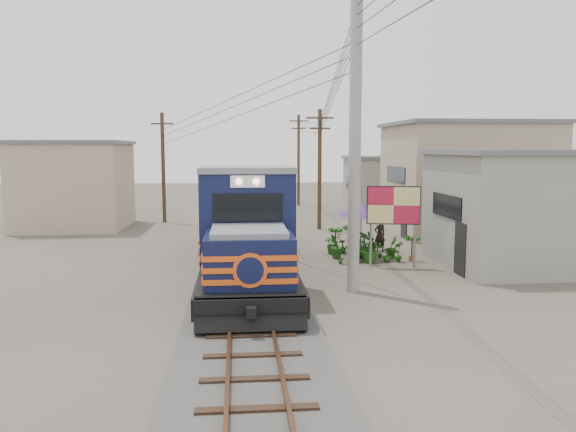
{
  "coord_description": "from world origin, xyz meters",
  "views": [
    {
      "loc": [
        -0.31,
        -18.5,
        4.74
      ],
      "look_at": [
        1.6,
        2.48,
        2.2
      ],
      "focal_mm": 35.0,
      "sensor_mm": 36.0,
      "label": 1
    }
  ],
  "objects": [
    {
      "name": "wooden_pole_far",
      "position": [
        4.8,
        28.0,
        3.93
      ],
      "size": [
        1.6,
        0.24,
        7.5
      ],
      "color": "#4C3826",
      "rests_on": "ground"
    },
    {
      "name": "shophouse_left",
      "position": [
        -10.0,
        16.0,
        2.61
      ],
      "size": [
        6.3,
        6.3,
        5.2
      ],
      "color": "tan",
      "rests_on": "ground"
    },
    {
      "name": "locomotive",
      "position": [
        0.0,
        3.08,
        1.75
      ],
      "size": [
        2.99,
        16.26,
        4.03
      ],
      "color": "black",
      "rests_on": "ground"
    },
    {
      "name": "shophouse_mid",
      "position": [
        12.5,
        12.0,
        3.11
      ],
      "size": [
        8.4,
        7.35,
        6.2
      ],
      "color": "tan",
      "rests_on": "ground"
    },
    {
      "name": "ballast",
      "position": [
        0.0,
        10.0,
        0.08
      ],
      "size": [
        3.6,
        70.0,
        0.16
      ],
      "primitive_type": "cube",
      "color": "#595651",
      "rests_on": "ground"
    },
    {
      "name": "power_lines",
      "position": [
        -0.14,
        8.49,
        7.56
      ],
      "size": [
        9.65,
        19.0,
        3.3
      ],
      "color": "black",
      "rests_on": "ground"
    },
    {
      "name": "wooden_pole_mid",
      "position": [
        4.5,
        14.0,
        3.68
      ],
      "size": [
        1.6,
        0.24,
        7.0
      ],
      "color": "#4C3826",
      "rests_on": "ground"
    },
    {
      "name": "ground",
      "position": [
        0.0,
        0.0,
        0.0
      ],
      "size": [
        120.0,
        120.0,
        0.0
      ],
      "primitive_type": "plane",
      "color": "#473F35",
      "rests_on": "ground"
    },
    {
      "name": "wooden_pole_left",
      "position": [
        -5.0,
        18.0,
        3.68
      ],
      "size": [
        1.6,
        0.24,
        7.0
      ],
      "color": "#4C3826",
      "rests_on": "ground"
    },
    {
      "name": "track",
      "position": [
        0.0,
        10.0,
        0.26
      ],
      "size": [
        1.15,
        70.0,
        0.12
      ],
      "color": "#51331E",
      "rests_on": "ground"
    },
    {
      "name": "shophouse_back",
      "position": [
        11.0,
        22.0,
        2.11
      ],
      "size": [
        6.3,
        6.3,
        4.2
      ],
      "color": "gray",
      "rests_on": "ground"
    },
    {
      "name": "vendor",
      "position": [
        6.23,
        6.58,
        0.78
      ],
      "size": [
        0.66,
        0.53,
        1.57
      ],
      "primitive_type": "imported",
      "rotation": [
        0.0,
        0.0,
        3.44
      ],
      "color": "black",
      "rests_on": "ground"
    },
    {
      "name": "billboard",
      "position": [
        5.87,
        3.18,
        2.41
      ],
      "size": [
        2.09,
        0.58,
        3.27
      ],
      "rotation": [
        0.0,
        0.0,
        -0.22
      ],
      "color": "#99999E",
      "rests_on": "ground"
    },
    {
      "name": "shophouse_front",
      "position": [
        11.5,
        3.0,
        2.36
      ],
      "size": [
        7.35,
        6.3,
        4.7
      ],
      "color": "gray",
      "rests_on": "ground"
    },
    {
      "name": "market_umbrella",
      "position": [
        5.05,
        5.3,
        2.1
      ],
      "size": [
        2.49,
        2.49,
        2.38
      ],
      "rotation": [
        0.0,
        0.0,
        0.16
      ],
      "color": "black",
      "rests_on": "ground"
    },
    {
      "name": "plant_nursery",
      "position": [
        4.95,
        5.0,
        0.51
      ],
      "size": [
        3.31,
        3.31,
        1.14
      ],
      "color": "#245819",
      "rests_on": "ground"
    },
    {
      "name": "utility_pole_main",
      "position": [
        3.5,
        -0.5,
        5.0
      ],
      "size": [
        0.4,
        0.4,
        10.0
      ],
      "color": "#9E9B93",
      "rests_on": "ground"
    }
  ]
}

